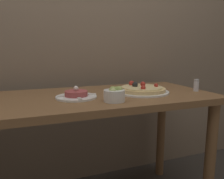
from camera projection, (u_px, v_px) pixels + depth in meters
name	position (u px, v px, depth m)	size (l,w,h in m)	color
back_wall	(72.00, 2.00, 1.49)	(8.00, 0.05, 2.60)	#84705B
dining_table	(91.00, 115.00, 1.20)	(1.37, 0.62, 0.73)	brown
pizza_plate	(142.00, 90.00, 1.26)	(0.31, 0.31, 0.06)	white
tartare_plate	(76.00, 95.00, 1.12)	(0.21, 0.21, 0.06)	white
small_bowl	(114.00, 94.00, 1.04)	(0.10, 0.10, 0.07)	white
salt_shaker	(196.00, 85.00, 1.30)	(0.03, 0.03, 0.07)	silver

